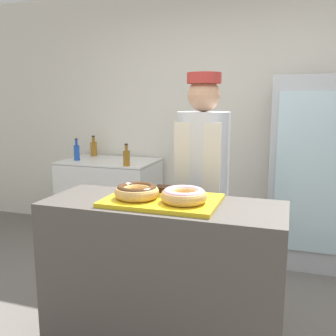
{
  "coord_description": "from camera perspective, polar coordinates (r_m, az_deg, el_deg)",
  "views": [
    {
      "loc": [
        0.67,
        -1.92,
        1.52
      ],
      "look_at": [
        0.0,
        0.1,
        1.14
      ],
      "focal_mm": 40.0,
      "sensor_mm": 36.0,
      "label": 1
    }
  ],
  "objects": [
    {
      "name": "wall_back",
      "position": [
        4.11,
        9.05,
        7.78
      ],
      "size": [
        8.0,
        0.06,
        2.7
      ],
      "color": "silver",
      "rests_on": "ground_plane"
    },
    {
      "name": "display_counter",
      "position": [
        2.29,
        -0.83,
        -16.87
      ],
      "size": [
        1.36,
        0.52,
        0.96
      ],
      "color": "#4C4742",
      "rests_on": "ground_plane"
    },
    {
      "name": "serving_tray",
      "position": [
        2.11,
        -0.86,
        -4.96
      ],
      "size": [
        0.63,
        0.43,
        0.02
      ],
      "color": "yellow",
      "rests_on": "display_counter"
    },
    {
      "name": "donut_chocolate_glaze",
      "position": [
        2.11,
        -4.79,
        -3.52
      ],
      "size": [
        0.25,
        0.25,
        0.08
      ],
      "color": "tan",
      "rests_on": "serving_tray"
    },
    {
      "name": "donut_light_glaze",
      "position": [
        2.02,
        2.43,
        -4.12
      ],
      "size": [
        0.25,
        0.25,
        0.08
      ],
      "color": "tan",
      "rests_on": "serving_tray"
    },
    {
      "name": "brownie_back_left",
      "position": [
        2.26,
        -0.86,
        -3.17
      ],
      "size": [
        0.09,
        0.09,
        0.03
      ],
      "color": "#382111",
      "rests_on": "serving_tray"
    },
    {
      "name": "brownie_back_right",
      "position": [
        2.23,
        1.77,
        -3.38
      ],
      "size": [
        0.09,
        0.09,
        0.03
      ],
      "color": "#382111",
      "rests_on": "serving_tray"
    },
    {
      "name": "baker_person",
      "position": [
        2.68,
        5.21,
        -3.1
      ],
      "size": [
        0.37,
        0.37,
        1.71
      ],
      "color": "#4C4C51",
      "rests_on": "ground_plane"
    },
    {
      "name": "beverage_fridge",
      "position": [
        3.71,
        20.39,
        -0.51
      ],
      "size": [
        0.66,
        0.62,
        1.73
      ],
      "color": "#ADB2B7",
      "rests_on": "ground_plane"
    },
    {
      "name": "chest_freezer",
      "position": [
        4.26,
        -8.76,
        -4.57
      ],
      "size": [
        1.01,
        0.68,
        0.87
      ],
      "color": "white",
      "rests_on": "ground_plane"
    },
    {
      "name": "bottle_amber",
      "position": [
        4.52,
        -11.25,
        2.99
      ],
      "size": [
        0.08,
        0.08,
        0.24
      ],
      "color": "#99661E",
      "rests_on": "chest_freezer"
    },
    {
      "name": "bottle_blue",
      "position": [
        4.23,
        -13.73,
        2.41
      ],
      "size": [
        0.06,
        0.06,
        0.24
      ],
      "color": "#1E4CB2",
      "rests_on": "chest_freezer"
    },
    {
      "name": "bottle_amber_b",
      "position": [
        3.77,
        -6.35,
        1.61
      ],
      "size": [
        0.07,
        0.07,
        0.23
      ],
      "color": "#99661E",
      "rests_on": "chest_freezer"
    }
  ]
}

